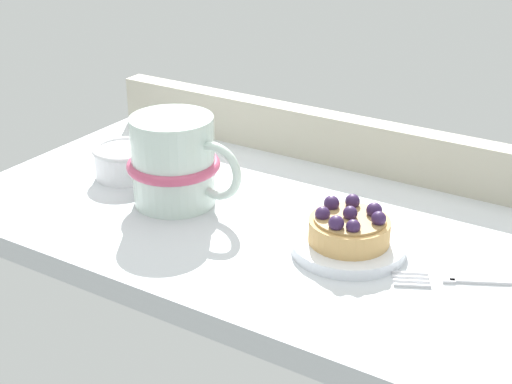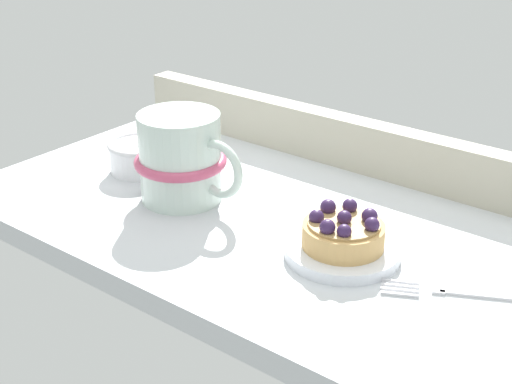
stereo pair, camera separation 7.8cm
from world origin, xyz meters
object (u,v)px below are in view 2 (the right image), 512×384
Objects in this scene: dessert_plate at (342,251)px; dessert_fork at (473,294)px; coffee_mug at (182,158)px; sugar_bowl at (137,156)px; raspberry_tart at (343,232)px.

dessert_plate is 13.44cm from dessert_fork.
coffee_mug is at bearing -179.91° from dessert_plate.
sugar_bowl is at bearing 175.98° from dessert_plate.
sugar_bowl is at bearing 178.44° from dessert_fork.
dessert_plate is 1.41× the size of raspberry_tart.
raspberry_tart is at bearing -4.02° from sugar_bowl.
raspberry_tart is 31.83cm from sugar_bowl.
raspberry_tart is (-0.02, 0.00, 2.19)cm from dessert_plate.
dessert_plate is 2.19cm from raspberry_tart.
dessert_plate is at bearing -4.02° from sugar_bowl.
sugar_bowl is at bearing 175.98° from raspberry_tart.
coffee_mug is at bearing -178.30° from dessert_fork.
sugar_bowl is (-31.75, 2.23, -0.67)cm from raspberry_tart.
coffee_mug reaches higher than raspberry_tart.
coffee_mug reaches higher than sugar_bowl.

